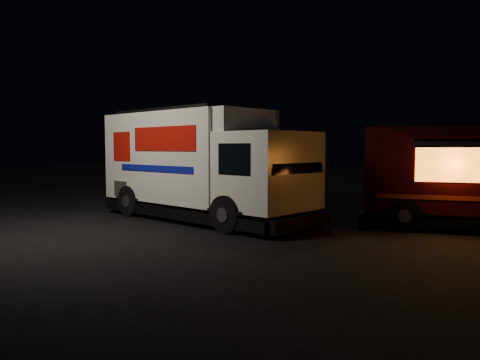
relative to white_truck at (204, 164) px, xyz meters
The scene contains 3 objects.
ground 2.21m from the white_truck, 65.83° to the right, with size 80.00×80.00×0.00m, color black.
white_truck is the anchor object (origin of this frame).
red_truck 8.03m from the white_truck, 14.65° to the left, with size 6.40×2.36×2.98m, color #36090C, non-canonical shape.
Camera 1 is at (7.36, -11.41, 2.31)m, focal length 35.00 mm.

